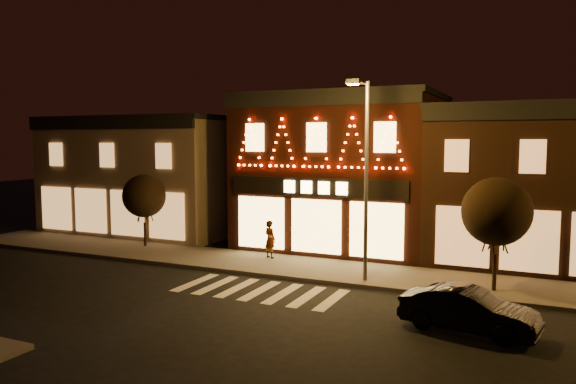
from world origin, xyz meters
The scene contains 10 objects.
ground centered at (0.00, 0.00, 0.00)m, with size 120.00×120.00×0.00m, color black.
sidewalk_far centered at (2.00, 8.00, 0.07)m, with size 44.00×4.00×0.15m, color #47423D.
building_left centered at (-13.00, 13.99, 3.66)m, with size 12.20×8.28×7.30m.
building_pulp centered at (0.00, 13.98, 4.16)m, with size 10.20×8.34×8.30m.
building_right_a centered at (9.50, 13.99, 3.76)m, with size 9.20×8.28×7.50m.
streetlamp_mid centered at (3.42, 6.51, 4.87)m, with size 0.52×1.84×8.04m.
tree_left centered at (-9.56, 8.94, 2.87)m, with size 2.32×2.32×3.89m.
tree_right centered at (8.36, 7.28, 3.18)m, with size 2.59×2.59×4.33m.
dark_sedan centered at (7.96, 2.56, 0.68)m, with size 1.43×4.11×1.35m, color black.
pedestrian centered at (-2.03, 8.99, 1.07)m, with size 0.67×0.44×1.84m, color gray.
Camera 1 is at (9.75, -14.73, 5.88)m, focal length 34.42 mm.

